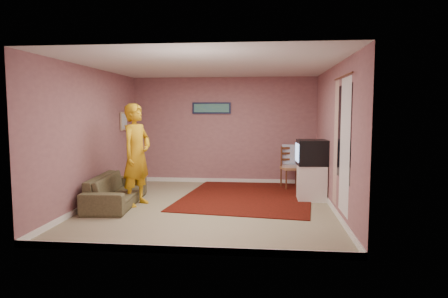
# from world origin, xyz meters

# --- Properties ---
(ground) EXTENTS (5.00, 5.00, 0.00)m
(ground) POSITION_xyz_m (0.00, 0.00, 0.00)
(ground) COLOR gray
(ground) RESTS_ON ground
(wall_back) EXTENTS (4.50, 0.02, 2.60)m
(wall_back) POSITION_xyz_m (0.00, 2.50, 1.30)
(wall_back) COLOR #A0696E
(wall_back) RESTS_ON ground
(wall_front) EXTENTS (4.50, 0.02, 2.60)m
(wall_front) POSITION_xyz_m (0.00, -2.50, 1.30)
(wall_front) COLOR #A0696E
(wall_front) RESTS_ON ground
(wall_left) EXTENTS (0.02, 5.00, 2.60)m
(wall_left) POSITION_xyz_m (-2.25, 0.00, 1.30)
(wall_left) COLOR #A0696E
(wall_left) RESTS_ON ground
(wall_right) EXTENTS (0.02, 5.00, 2.60)m
(wall_right) POSITION_xyz_m (2.25, 0.00, 1.30)
(wall_right) COLOR #A0696E
(wall_right) RESTS_ON ground
(ceiling) EXTENTS (4.50, 5.00, 0.02)m
(ceiling) POSITION_xyz_m (0.00, 0.00, 2.60)
(ceiling) COLOR silver
(ceiling) RESTS_ON wall_back
(baseboard_back) EXTENTS (4.50, 0.02, 0.10)m
(baseboard_back) POSITION_xyz_m (0.00, 2.49, 0.05)
(baseboard_back) COLOR white
(baseboard_back) RESTS_ON ground
(baseboard_front) EXTENTS (4.50, 0.02, 0.10)m
(baseboard_front) POSITION_xyz_m (0.00, -2.49, 0.05)
(baseboard_front) COLOR white
(baseboard_front) RESTS_ON ground
(baseboard_left) EXTENTS (0.02, 5.00, 0.10)m
(baseboard_left) POSITION_xyz_m (-2.24, 0.00, 0.05)
(baseboard_left) COLOR white
(baseboard_left) RESTS_ON ground
(baseboard_right) EXTENTS (0.02, 5.00, 0.10)m
(baseboard_right) POSITION_xyz_m (2.24, 0.00, 0.05)
(baseboard_right) COLOR white
(baseboard_right) RESTS_ON ground
(window) EXTENTS (0.01, 1.10, 1.50)m
(window) POSITION_xyz_m (2.24, -0.90, 1.45)
(window) COLOR black
(window) RESTS_ON wall_right
(curtain_sheer) EXTENTS (0.01, 0.75, 2.10)m
(curtain_sheer) POSITION_xyz_m (2.23, -1.05, 1.25)
(curtain_sheer) COLOR white
(curtain_sheer) RESTS_ON wall_right
(curtain_floral) EXTENTS (0.01, 0.35, 2.10)m
(curtain_floral) POSITION_xyz_m (2.21, -0.35, 1.25)
(curtain_floral) COLOR beige
(curtain_floral) RESTS_ON wall_right
(curtain_rod) EXTENTS (0.02, 1.40, 0.02)m
(curtain_rod) POSITION_xyz_m (2.20, -0.90, 2.32)
(curtain_rod) COLOR brown
(curtain_rod) RESTS_ON wall_right
(picture_back) EXTENTS (0.95, 0.04, 0.28)m
(picture_back) POSITION_xyz_m (-0.30, 2.47, 1.85)
(picture_back) COLOR #151B3B
(picture_back) RESTS_ON wall_back
(picture_left) EXTENTS (0.04, 0.38, 0.42)m
(picture_left) POSITION_xyz_m (-2.22, 1.60, 1.55)
(picture_left) COLOR tan
(picture_left) RESTS_ON wall_left
(area_rug) EXTENTS (2.96, 3.52, 0.02)m
(area_rug) POSITION_xyz_m (0.67, 0.93, 0.01)
(area_rug) COLOR black
(area_rug) RESTS_ON ground
(tv_cabinet) EXTENTS (0.56, 0.51, 0.71)m
(tv_cabinet) POSITION_xyz_m (1.95, 0.74, 0.35)
(tv_cabinet) COLOR white
(tv_cabinet) RESTS_ON ground
(crt_tv) EXTENTS (0.62, 0.56, 0.51)m
(crt_tv) POSITION_xyz_m (1.94, 0.74, 0.96)
(crt_tv) COLOR black
(crt_tv) RESTS_ON tv_cabinet
(chair_a) EXTENTS (0.53, 0.52, 0.52)m
(chair_a) POSITION_xyz_m (1.63, 1.95, 0.58)
(chair_a) COLOR #A87B51
(chair_a) RESTS_ON ground
(dvd_player) EXTENTS (0.44, 0.36, 0.07)m
(dvd_player) POSITION_xyz_m (1.63, 1.95, 0.52)
(dvd_player) COLOR #B7B7BC
(dvd_player) RESTS_ON chair_a
(blue_throw) EXTENTS (0.43, 0.05, 0.45)m
(blue_throw) POSITION_xyz_m (1.63, 2.14, 0.77)
(blue_throw) COLOR #9ABAFC
(blue_throw) RESTS_ON chair_a
(chair_b) EXTENTS (0.47, 0.49, 0.48)m
(chair_b) POSITION_xyz_m (1.97, 0.73, 0.54)
(chair_b) COLOR #A87B51
(chair_b) RESTS_ON ground
(game_console) EXTENTS (0.23, 0.19, 0.04)m
(game_console) POSITION_xyz_m (1.97, 0.73, 0.47)
(game_console) COLOR white
(game_console) RESTS_ON chair_b
(sofa) EXTENTS (0.91, 1.98, 0.56)m
(sofa) POSITION_xyz_m (-1.80, -0.05, 0.28)
(sofa) COLOR brown
(sofa) RESTS_ON ground
(person) EXTENTS (0.67, 0.82, 1.92)m
(person) POSITION_xyz_m (-1.40, -0.00, 0.96)
(person) COLOR gold
(person) RESTS_ON ground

